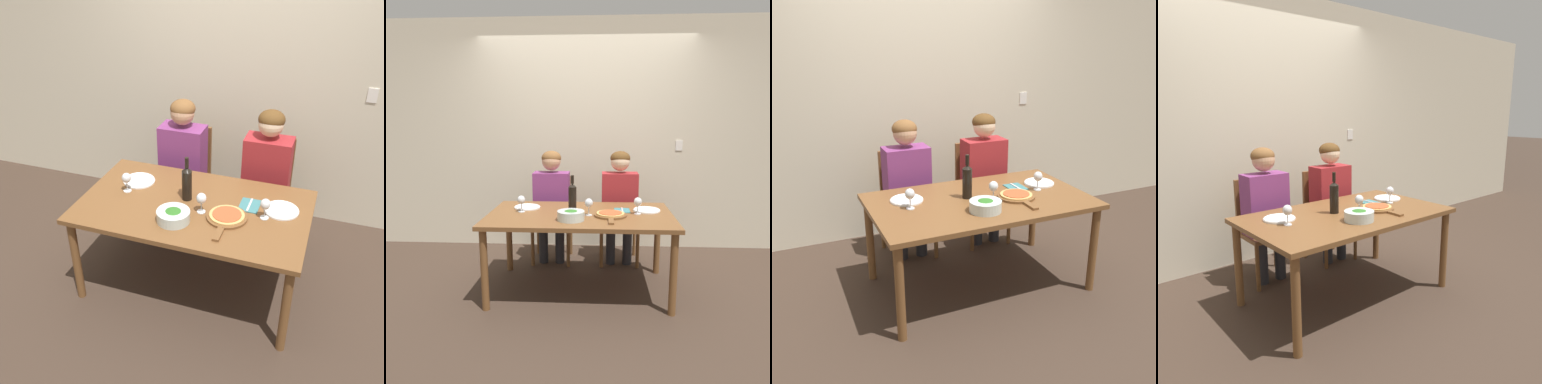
# 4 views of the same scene
# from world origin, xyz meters

# --- Properties ---
(ground_plane) EXTENTS (40.00, 40.00, 0.00)m
(ground_plane) POSITION_xyz_m (0.00, 0.00, 0.00)
(ground_plane) COLOR #3D2D23
(back_wall) EXTENTS (10.00, 0.06, 2.70)m
(back_wall) POSITION_xyz_m (0.00, 1.28, 1.35)
(back_wall) COLOR beige
(back_wall) RESTS_ON ground
(dining_table) EXTENTS (1.63, 0.97, 0.72)m
(dining_table) POSITION_xyz_m (0.00, 0.00, 0.65)
(dining_table) COLOR brown
(dining_table) RESTS_ON ground
(chair_left) EXTENTS (0.42, 0.42, 0.92)m
(chair_left) POSITION_xyz_m (-0.35, 0.81, 0.50)
(chair_left) COLOR brown
(chair_left) RESTS_ON ground
(chair_right) EXTENTS (0.42, 0.42, 0.92)m
(chair_right) POSITION_xyz_m (0.39, 0.81, 0.50)
(chair_right) COLOR brown
(chair_right) RESTS_ON ground
(person_woman) EXTENTS (0.47, 0.51, 1.22)m
(person_woman) POSITION_xyz_m (-0.35, 0.70, 0.74)
(person_woman) COLOR #28282D
(person_woman) RESTS_ON ground
(person_man) EXTENTS (0.47, 0.51, 1.22)m
(person_man) POSITION_xyz_m (0.39, 0.70, 0.74)
(person_man) COLOR #28282D
(person_man) RESTS_ON ground
(wine_bottle) EXTENTS (0.07, 0.07, 0.33)m
(wine_bottle) POSITION_xyz_m (-0.07, 0.06, 0.86)
(wine_bottle) COLOR black
(wine_bottle) RESTS_ON dining_table
(broccoli_bowl) EXTENTS (0.23, 0.23, 0.08)m
(broccoli_bowl) POSITION_xyz_m (-0.07, -0.23, 0.76)
(broccoli_bowl) COLOR silver
(broccoli_bowl) RESTS_ON dining_table
(dinner_plate_left) EXTENTS (0.24, 0.24, 0.02)m
(dinner_plate_left) POSITION_xyz_m (-0.51, 0.18, 0.73)
(dinner_plate_left) COLOR white
(dinner_plate_left) RESTS_ON dining_table
(dinner_plate_right) EXTENTS (0.24, 0.24, 0.02)m
(dinner_plate_right) POSITION_xyz_m (0.60, 0.12, 0.73)
(dinner_plate_right) COLOR white
(dinner_plate_right) RESTS_ON dining_table
(pizza_on_board) EXTENTS (0.28, 0.42, 0.04)m
(pizza_on_board) POSITION_xyz_m (0.27, -0.09, 0.74)
(pizza_on_board) COLOR brown
(pizza_on_board) RESTS_ON dining_table
(wine_glass_left) EXTENTS (0.07, 0.07, 0.15)m
(wine_glass_left) POSITION_xyz_m (-0.53, 0.02, 0.83)
(wine_glass_left) COLOR silver
(wine_glass_left) RESTS_ON dining_table
(wine_glass_right) EXTENTS (0.07, 0.07, 0.15)m
(wine_glass_right) POSITION_xyz_m (0.51, 0.00, 0.83)
(wine_glass_right) COLOR silver
(wine_glass_right) RESTS_ON dining_table
(wine_glass_centre) EXTENTS (0.07, 0.07, 0.15)m
(wine_glass_centre) POSITION_xyz_m (0.08, -0.07, 0.83)
(wine_glass_centre) COLOR silver
(wine_glass_centre) RESTS_ON dining_table
(fork_on_napkin) EXTENTS (0.14, 0.18, 0.01)m
(fork_on_napkin) POSITION_xyz_m (0.38, 0.12, 0.73)
(fork_on_napkin) COLOR #387075
(fork_on_napkin) RESTS_ON dining_table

